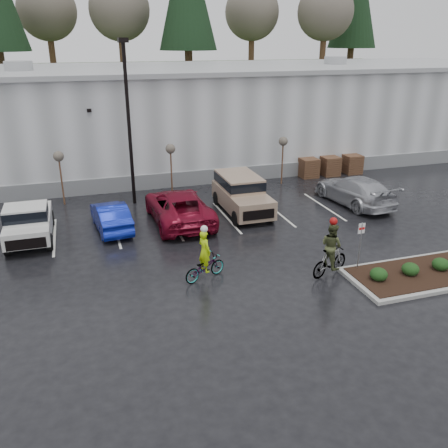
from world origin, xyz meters
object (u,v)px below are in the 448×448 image
object	(u,v)px
cyclist_hivis	(205,263)
pallet_stack_c	(352,164)
sapling_mid	(171,152)
suv_tan	(242,195)
pallet_stack_a	(308,168)
pallet_stack_b	(330,166)
car_blue	(111,216)
cyclist_olive	(331,255)
pickup_white	(29,219)
lamppost	(128,106)
fire_lane_sign	(360,241)
car_red	(179,207)
sapling_east	(283,144)
car_far_silver	(354,190)
sapling_west	(59,159)

from	to	relation	value
cyclist_hivis	pallet_stack_c	bearing A→B (deg)	-71.30
sapling_mid	suv_tan	xyz separation A→B (m)	(3.09, -4.50, -1.70)
pallet_stack_a	pallet_stack_b	distance (m)	1.70
pallet_stack_c	car_blue	xyz separation A→B (m)	(-17.68, -5.84, 0.04)
sapling_mid	pallet_stack_a	world-z (taller)	sapling_mid
sapling_mid	cyclist_hivis	distance (m)	11.72
cyclist_hivis	cyclist_olive	xyz separation A→B (m)	(5.04, -1.21, 0.19)
pickup_white	pallet_stack_a	bearing A→B (deg)	17.83
lamppost	cyclist_olive	size ratio (longest dim) A/B	3.63
fire_lane_sign	lamppost	bearing A→B (deg)	123.46
car_blue	car_red	world-z (taller)	car_red
sapling_east	pallet_stack_a	size ratio (longest dim) A/B	2.37
lamppost	cyclist_olive	distance (m)	14.22
lamppost	cyclist_olive	xyz separation A→B (m)	(6.52, -11.71, -4.77)
car_far_silver	car_blue	bearing A→B (deg)	-7.10
fire_lane_sign	pallet_stack_c	bearing A→B (deg)	59.28
suv_tan	cyclist_hivis	size ratio (longest dim) A/B	2.18
pallet_stack_b	fire_lane_sign	world-z (taller)	fire_lane_sign
sapling_west	sapling_mid	bearing A→B (deg)	0.00
pallet_stack_b	car_red	bearing A→B (deg)	-154.66
sapling_west	car_red	size ratio (longest dim) A/B	0.52
car_red	sapling_east	bearing A→B (deg)	-150.23
sapling_west	car_far_silver	size ratio (longest dim) A/B	0.56
pickup_white	cyclist_olive	world-z (taller)	cyclist_olive
fire_lane_sign	car_blue	world-z (taller)	fire_lane_sign
cyclist_olive	sapling_west	bearing A→B (deg)	18.95
car_blue	sapling_mid	bearing A→B (deg)	-136.67
pallet_stack_c	car_blue	size ratio (longest dim) A/B	0.31
lamppost	fire_lane_sign	bearing A→B (deg)	-56.54
pallet_stack_b	car_blue	size ratio (longest dim) A/B	0.31
car_red	sapling_west	bearing A→B (deg)	-40.48
pallet_stack_b	cyclist_olive	distance (m)	15.72
pallet_stack_a	pickup_white	bearing A→B (deg)	-162.17
fire_lane_sign	car_blue	xyz separation A→B (m)	(-9.48, 7.96, -0.69)
sapling_west	sapling_east	distance (m)	14.00
car_blue	cyclist_olive	world-z (taller)	cyclist_olive
lamppost	car_red	size ratio (longest dim) A/B	1.50
pallet_stack_a	fire_lane_sign	size ratio (longest dim) A/B	0.61
pallet_stack_b	cyclist_hivis	xyz separation A→B (m)	(-12.72, -12.50, 0.05)
car_far_silver	cyclist_olive	xyz separation A→B (m)	(-5.90, -7.67, 0.08)
sapling_mid	fire_lane_sign	xyz separation A→B (m)	(5.30, -12.80, -1.32)
pallet_stack_a	fire_lane_sign	world-z (taller)	fire_lane_sign
lamppost	pickup_white	size ratio (longest dim) A/B	1.77
pallet_stack_c	fire_lane_sign	size ratio (longest dim) A/B	0.61
fire_lane_sign	pickup_white	size ratio (longest dim) A/B	0.42
pallet_stack_b	fire_lane_sign	xyz separation A→B (m)	(-6.40, -13.80, 0.73)
car_red	suv_tan	xyz separation A→B (m)	(3.71, 0.34, 0.17)
lamppost	car_blue	distance (m)	6.51
sapling_mid	pickup_white	distance (m)	9.54
car_far_silver	cyclist_hivis	distance (m)	12.71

